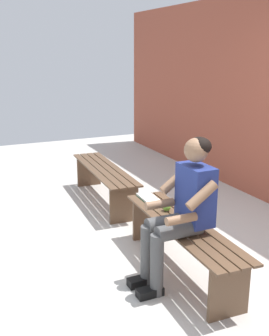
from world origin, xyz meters
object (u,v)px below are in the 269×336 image
object	(u,v)px
bench_near	(182,235)
bench_far	(104,176)
book_open	(150,200)
apple	(167,207)
person_seated	(182,206)

from	to	relation	value
bench_near	bench_far	size ratio (longest dim) A/B	1.00
bench_far	book_open	distance (m)	1.33
bench_far	apple	world-z (taller)	apple
bench_near	bench_far	world-z (taller)	same
bench_near	bench_far	bearing A→B (deg)	-0.00
bench_near	apple	distance (m)	0.36
book_open	bench_near	bearing A→B (deg)	-177.81
person_seated	book_open	world-z (taller)	person_seated
apple	bench_near	bearing A→B (deg)	176.69
bench_far	apple	distance (m)	1.65
apple	book_open	xyz separation A→B (m)	(0.32, 0.01, -0.03)
bench_far	apple	xyz separation A→B (m)	(-1.65, -0.02, 0.15)
apple	book_open	world-z (taller)	apple
bench_near	bench_far	distance (m)	1.97
bench_near	person_seated	distance (m)	0.39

